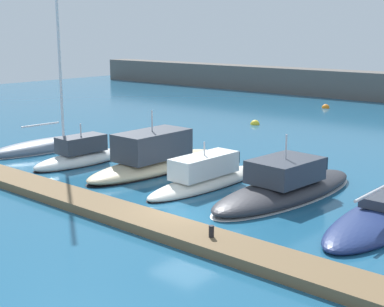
% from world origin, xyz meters
% --- Properties ---
extents(ground_plane, '(120.00, 120.00, 0.00)m').
position_xyz_m(ground_plane, '(0.00, 0.00, 0.00)').
color(ground_plane, '#1E567A').
extents(dock_pier, '(37.45, 1.90, 0.39)m').
position_xyz_m(dock_pier, '(0.00, -1.91, 0.20)').
color(dock_pier, brown).
rests_on(dock_pier, ground_plane).
extents(sailboat_slate_nearest, '(3.03, 9.01, 19.01)m').
position_xyz_m(sailboat_slate_nearest, '(-15.96, 4.35, 0.43)').
color(sailboat_slate_nearest, slate).
rests_on(sailboat_slate_nearest, ground_plane).
extents(motorboat_white_second, '(2.33, 6.50, 2.71)m').
position_xyz_m(motorboat_white_second, '(-11.25, 3.23, 0.42)').
color(motorboat_white_second, white).
rests_on(motorboat_white_second, ground_plane).
extents(motorboat_sand_third, '(2.85, 9.95, 3.71)m').
position_xyz_m(motorboat_sand_third, '(-6.78, 5.04, 0.68)').
color(motorboat_sand_third, beige).
rests_on(motorboat_sand_third, ground_plane).
extents(motorboat_ivory_fourth, '(2.31, 8.60, 2.62)m').
position_xyz_m(motorboat_ivory_fourth, '(-2.47, 4.48, 0.40)').
color(motorboat_ivory_fourth, silver).
rests_on(motorboat_ivory_fourth, ground_plane).
extents(motorboat_charcoal_fifth, '(3.84, 10.35, 3.31)m').
position_xyz_m(motorboat_charcoal_fifth, '(1.64, 5.42, 0.48)').
color(motorboat_charcoal_fifth, '#2D2D33').
rests_on(motorboat_charcoal_fifth, ground_plane).
extents(mooring_buoy_orange, '(0.79, 0.79, 0.79)m').
position_xyz_m(mooring_buoy_orange, '(-11.56, 34.67, 0.00)').
color(mooring_buoy_orange, orange).
rests_on(mooring_buoy_orange, ground_plane).
extents(mooring_buoy_yellow, '(0.79, 0.79, 0.79)m').
position_xyz_m(mooring_buoy_yellow, '(-11.28, 21.58, 0.00)').
color(mooring_buoy_yellow, yellow).
rests_on(mooring_buoy_yellow, ground_plane).
extents(dock_bollard, '(0.20, 0.20, 0.44)m').
position_xyz_m(dock_bollard, '(2.93, -1.91, 0.61)').
color(dock_bollard, black).
rests_on(dock_bollard, dock_pier).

